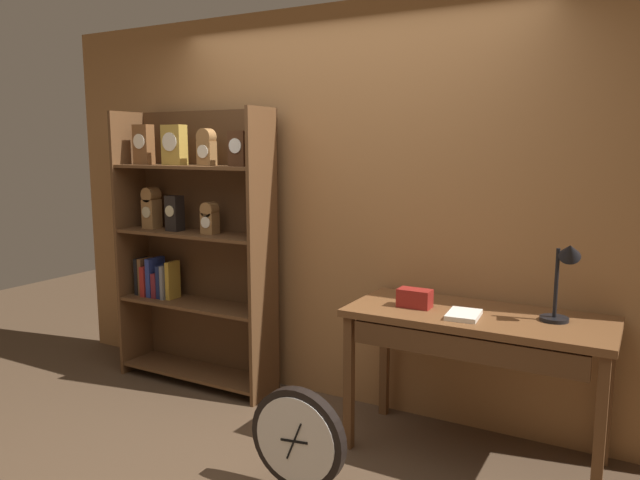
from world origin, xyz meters
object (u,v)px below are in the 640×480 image
object	(u,v)px
bookshelf	(192,244)
desk_lamp	(564,273)
workbench	(476,332)
round_clock_large	(298,441)
toolbox_small	(415,298)
open_repair_manual	(464,315)

from	to	relation	value
bookshelf	desk_lamp	size ratio (longest dim) A/B	4.39
workbench	round_clock_large	world-z (taller)	workbench
toolbox_small	open_repair_manual	xyz separation A→B (m)	(0.30, -0.06, -0.04)
bookshelf	toolbox_small	world-z (taller)	bookshelf
desk_lamp	round_clock_large	xyz separation A→B (m)	(-1.07, -0.82, -0.80)
desk_lamp	toolbox_small	bearing A→B (deg)	-175.01
toolbox_small	open_repair_manual	size ratio (longest dim) A/B	0.84
bookshelf	open_repair_manual	world-z (taller)	bookshelf
bookshelf	toolbox_small	distance (m)	1.76
toolbox_small	round_clock_large	bearing A→B (deg)	-112.54
workbench	desk_lamp	bearing A→B (deg)	6.28
bookshelf	workbench	size ratio (longest dim) A/B	1.41
toolbox_small	desk_lamp	bearing A→B (deg)	4.99
workbench	open_repair_manual	size ratio (longest dim) A/B	6.31
bookshelf	open_repair_manual	size ratio (longest dim) A/B	8.89
workbench	toolbox_small	world-z (taller)	toolbox_small
desk_lamp	open_repair_manual	size ratio (longest dim) A/B	2.03
open_repair_manual	bookshelf	bearing A→B (deg)	169.08
bookshelf	desk_lamp	xyz separation A→B (m)	(2.51, -0.10, 0.07)
bookshelf	desk_lamp	world-z (taller)	bookshelf
toolbox_small	round_clock_large	world-z (taller)	toolbox_small
round_clock_large	desk_lamp	bearing A→B (deg)	37.33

